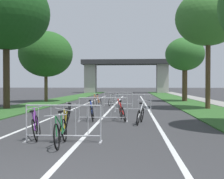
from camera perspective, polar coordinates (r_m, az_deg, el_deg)
name	(u,v)px	position (r m, az deg, el deg)	size (l,w,h in m)	color
grass_verge_left	(62,100)	(30.92, -9.91, -1.99)	(3.19, 63.84, 0.05)	#2D5B26
grass_verge_right	(178,100)	(30.31, 13.02, -2.06)	(3.19, 63.84, 0.05)	#2D5B26
sidewalk_path_right	(203,100)	(30.80, 17.69, -2.01)	(1.88, 63.84, 0.08)	gray
lane_stripe_center	(114,105)	(22.38, 0.44, -3.15)	(0.14, 36.93, 0.01)	silver
lane_stripe_right_lane	(146,105)	(22.35, 6.79, -3.16)	(0.14, 36.93, 0.01)	silver
lane_stripe_left_lane	(83,105)	(22.68, -5.81, -3.10)	(0.14, 36.93, 0.01)	silver
overpass_bridge	(126,70)	(56.66, 2.81, 3.90)	(17.35, 4.26, 6.49)	#2D2D30
tree_left_pine_near	(6,13)	(20.65, -20.34, 14.08)	(5.70, 5.70, 8.76)	#3D2D1E
tree_left_cypress_far	(46,54)	(27.61, -13.02, 6.87)	(5.00, 5.00, 6.59)	brown
tree_right_oak_mid	(208,18)	(20.16, 18.61, 13.31)	(4.24, 4.24, 7.77)	#4C3823
tree_right_pine_far	(185,55)	(28.29, 14.30, 6.76)	(3.70, 3.70, 6.10)	#4C3823
crowd_barrier_nearest	(63,124)	(8.18, -9.68, -6.73)	(2.17, 0.48, 1.05)	#ADADB2
crowd_barrier_second	(103,110)	(12.51, -1.82, -4.05)	(2.17, 0.49, 1.05)	#ADADB2
crowd_barrier_third	(133,103)	(16.95, 4.15, -2.74)	(2.18, 0.55, 1.05)	#ADADB2
crowd_barrier_fourth	(118,99)	(21.50, 1.24, -1.95)	(2.17, 0.46, 1.05)	#ADADB2
bicycle_purple_0	(36,126)	(8.90, -14.87, -7.07)	(0.74, 1.65, 0.94)	black
bicycle_green_1	(61,132)	(7.75, -10.18, -8.24)	(0.56, 1.72, 0.90)	black
bicycle_white_2	(111,101)	(21.93, -0.12, -2.29)	(0.48, 1.58, 0.91)	black
bicycle_teal_3	(119,101)	(21.97, 1.31, -2.25)	(0.47, 1.65, 0.94)	black
bicycle_silver_4	(140,115)	(11.88, 5.67, -5.12)	(0.62, 1.61, 0.97)	black
bicycle_orange_5	(97,101)	(21.18, -2.95, -2.38)	(0.70, 1.72, 0.98)	black
bicycle_blue_6	(92,112)	(13.08, -3.99, -4.46)	(0.54, 1.74, 0.94)	black
bicycle_red_7	(122,112)	(12.92, 1.95, -4.53)	(0.67, 1.73, 1.00)	black
bicycle_yellow_8	(64,126)	(8.77, -9.56, -7.22)	(0.57, 1.71, 0.95)	black
bicycle_black_9	(68,114)	(12.37, -8.79, -4.90)	(0.42, 1.60, 0.86)	black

